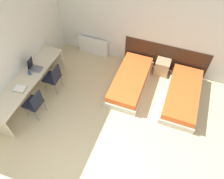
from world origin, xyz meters
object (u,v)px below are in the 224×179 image
(chair_near_notebook, at_px, (34,103))
(laptop, at_px, (34,67))
(bed_near_window, at_px, (130,81))
(chair_near_laptop, at_px, (53,77))
(bed_near_door, at_px, (182,95))
(nightstand, at_px, (162,67))

(chair_near_notebook, bearing_deg, laptop, 121.74)
(bed_near_window, relative_size, chair_near_laptop, 2.26)
(chair_near_notebook, bearing_deg, chair_near_laptop, 93.18)
(chair_near_laptop, bearing_deg, chair_near_notebook, -90.33)
(bed_near_door, height_order, nightstand, nightstand)
(bed_near_door, relative_size, chair_near_notebook, 2.26)
(nightstand, distance_m, chair_near_laptop, 3.18)
(nightstand, height_order, chair_near_laptop, chair_near_laptop)
(bed_near_window, relative_size, bed_near_door, 1.00)
(bed_near_window, distance_m, bed_near_door, 1.49)
(chair_near_laptop, bearing_deg, laptop, -167.76)
(bed_near_door, xyz_separation_m, laptop, (-3.87, -0.98, 0.65))
(bed_near_door, bearing_deg, chair_near_notebook, -152.33)
(laptop, bearing_deg, bed_near_window, 18.91)
(chair_near_notebook, bearing_deg, bed_near_door, 30.86)
(nightstand, bearing_deg, laptop, -150.25)
(laptop, bearing_deg, chair_near_notebook, -64.83)
(bed_near_door, xyz_separation_m, chair_near_laptop, (-3.42, -0.88, 0.32))
(bed_near_door, bearing_deg, bed_near_window, 180.00)
(bed_near_window, bearing_deg, chair_near_laptop, -155.64)
(bed_near_window, xyz_separation_m, bed_near_door, (1.49, 0.00, 0.00))
(chair_near_laptop, relative_size, chair_near_notebook, 1.00)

